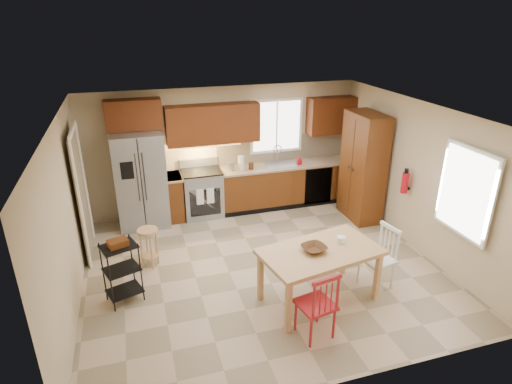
{
  "coord_description": "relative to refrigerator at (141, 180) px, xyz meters",
  "views": [
    {
      "loc": [
        -1.8,
        -5.63,
        3.82
      ],
      "look_at": [
        0.03,
        0.4,
        1.15
      ],
      "focal_mm": 30.0,
      "sensor_mm": 36.0,
      "label": 1
    }
  ],
  "objects": [
    {
      "name": "floor",
      "position": [
        1.7,
        -2.12,
        -0.91
      ],
      "size": [
        5.5,
        5.5,
        0.0
      ],
      "primitive_type": "plane",
      "color": "tan",
      "rests_on": "ground"
    },
    {
      "name": "ceiling",
      "position": [
        1.7,
        -2.12,
        1.59
      ],
      "size": [
        5.5,
        5.0,
        0.02
      ],
      "primitive_type": "cube",
      "color": "silver",
      "rests_on": "ground"
    },
    {
      "name": "wall_back",
      "position": [
        1.7,
        0.38,
        0.34
      ],
      "size": [
        5.5,
        0.02,
        2.5
      ],
      "primitive_type": "cube",
      "color": "#CCB793",
      "rests_on": "ground"
    },
    {
      "name": "wall_front",
      "position": [
        1.7,
        -4.62,
        0.34
      ],
      "size": [
        5.5,
        0.02,
        2.5
      ],
      "primitive_type": "cube",
      "color": "#CCB793",
      "rests_on": "ground"
    },
    {
      "name": "wall_left",
      "position": [
        -1.05,
        -2.12,
        0.34
      ],
      "size": [
        0.02,
        5.0,
        2.5
      ],
      "primitive_type": "cube",
      "color": "#CCB793",
      "rests_on": "ground"
    },
    {
      "name": "wall_right",
      "position": [
        4.45,
        -2.12,
        0.34
      ],
      "size": [
        0.02,
        5.0,
        2.5
      ],
      "primitive_type": "cube",
      "color": "#CCB793",
      "rests_on": "ground"
    },
    {
      "name": "refrigerator",
      "position": [
        0.0,
        0.0,
        0.0
      ],
      "size": [
        0.92,
        0.75,
        1.82
      ],
      "primitive_type": "cube",
      "color": "gray",
      "rests_on": "floor"
    },
    {
      "name": "range_stove",
      "position": [
        1.15,
        0.06,
        -0.45
      ],
      "size": [
        0.76,
        0.63,
        0.92
      ],
      "primitive_type": "cube",
      "color": "gray",
      "rests_on": "floor"
    },
    {
      "name": "base_cabinet_narrow",
      "position": [
        0.6,
        0.08,
        -0.46
      ],
      "size": [
        0.3,
        0.6,
        0.9
      ],
      "primitive_type": "cube",
      "color": "#572C10",
      "rests_on": "floor"
    },
    {
      "name": "base_cabinet_run",
      "position": [
        2.99,
        0.08,
        -0.46
      ],
      "size": [
        2.92,
        0.6,
        0.9
      ],
      "primitive_type": "cube",
      "color": "#572C10",
      "rests_on": "floor"
    },
    {
      "name": "dishwasher",
      "position": [
        3.55,
        -0.22,
        -0.46
      ],
      "size": [
        0.6,
        0.02,
        0.78
      ],
      "primitive_type": "cube",
      "color": "black",
      "rests_on": "floor"
    },
    {
      "name": "backsplash",
      "position": [
        2.99,
        0.36,
        0.27
      ],
      "size": [
        2.92,
        0.03,
        0.55
      ],
      "primitive_type": "cube",
      "color": "beige",
      "rests_on": "wall_back"
    },
    {
      "name": "upper_over_fridge",
      "position": [
        0.0,
        0.2,
        1.19
      ],
      "size": [
        1.0,
        0.35,
        0.55
      ],
      "primitive_type": "cube",
      "color": "#58260E",
      "rests_on": "wall_back"
    },
    {
      "name": "upper_left_block",
      "position": [
        1.45,
        0.2,
        0.92
      ],
      "size": [
        1.8,
        0.35,
        0.75
      ],
      "primitive_type": "cube",
      "color": "#58260E",
      "rests_on": "wall_back"
    },
    {
      "name": "upper_right_block",
      "position": [
        3.95,
        0.2,
        0.92
      ],
      "size": [
        1.0,
        0.35,
        0.75
      ],
      "primitive_type": "cube",
      "color": "#58260E",
      "rests_on": "wall_back"
    },
    {
      "name": "window_back",
      "position": [
        2.8,
        0.35,
        0.74
      ],
      "size": [
        1.12,
        0.04,
        1.12
      ],
      "primitive_type": "cube",
      "color": "white",
      "rests_on": "wall_back"
    },
    {
      "name": "sink",
      "position": [
        2.8,
        0.08,
        -0.05
      ],
      "size": [
        0.62,
        0.46,
        0.16
      ],
      "primitive_type": "cube",
      "color": "gray",
      "rests_on": "base_cabinet_run"
    },
    {
      "name": "undercab_glow",
      "position": [
        1.15,
        0.17,
        0.52
      ],
      "size": [
        1.6,
        0.3,
        0.01
      ],
      "primitive_type": "cube",
      "color": "#FFBF66",
      "rests_on": "wall_back"
    },
    {
      "name": "soap_bottle",
      "position": [
        3.18,
        -0.02,
        0.09
      ],
      "size": [
        0.09,
        0.09,
        0.19
      ],
      "primitive_type": "imported",
      "color": "#AE0C18",
      "rests_on": "base_cabinet_run"
    },
    {
      "name": "paper_towel",
      "position": [
        1.95,
        0.03,
        0.13
      ],
      "size": [
        0.12,
        0.12,
        0.28
      ],
      "primitive_type": "cylinder",
      "color": "white",
      "rests_on": "base_cabinet_run"
    },
    {
      "name": "canister_steel",
      "position": [
        1.75,
        0.03,
        0.08
      ],
      "size": [
        0.11,
        0.11,
        0.18
      ],
      "primitive_type": "cylinder",
      "color": "gray",
      "rests_on": "base_cabinet_run"
    },
    {
      "name": "canister_wood",
      "position": [
        2.15,
        -0.0,
        0.06
      ],
      "size": [
        0.1,
        0.1,
        0.14
      ],
      "primitive_type": "cylinder",
      "color": "#4C2F14",
      "rests_on": "base_cabinet_run"
    },
    {
      "name": "pantry",
      "position": [
        4.13,
        -0.93,
        0.14
      ],
      "size": [
        0.5,
        0.95,
        2.1
      ],
      "primitive_type": "cube",
      "color": "#572C10",
      "rests_on": "floor"
    },
    {
      "name": "fire_extinguisher",
      "position": [
        4.33,
        -1.98,
        0.19
      ],
      "size": [
        0.12,
        0.12,
        0.36
      ],
      "primitive_type": "cylinder",
      "color": "#AE0C18",
      "rests_on": "wall_right"
    },
    {
      "name": "window_right",
      "position": [
        4.38,
        -3.27,
        0.54
      ],
      "size": [
        0.04,
        1.02,
        1.32
      ],
      "primitive_type": "cube",
      "color": "white",
      "rests_on": "wall_right"
    },
    {
      "name": "doorway",
      "position": [
        -0.97,
        -0.82,
        0.14
      ],
      "size": [
        0.04,
        0.95,
        2.1
      ],
      "primitive_type": "cube",
      "color": "#8C7A59",
      "rests_on": "wall_left"
    },
    {
      "name": "dining_table",
      "position": [
        2.22,
        -3.16,
        -0.51
      ],
      "size": [
        1.77,
        1.2,
        0.79
      ],
      "primitive_type": null,
      "rotation": [
        0.0,
        0.0,
        0.18
      ],
      "color": "tan",
      "rests_on": "floor"
    },
    {
      "name": "chair_red",
      "position": [
        1.87,
        -3.81,
        -0.43
      ],
      "size": [
        0.52,
        0.52,
        0.96
      ],
      "primitive_type": null,
      "rotation": [
        0.0,
        0.0,
        0.18
      ],
      "color": "#A71920",
      "rests_on": "floor"
    },
    {
      "name": "chair_white",
      "position": [
        3.17,
        -3.11,
        -0.43
      ],
      "size": [
        0.52,
        0.52,
        0.96
      ],
      "primitive_type": null,
      "rotation": [
        0.0,
        0.0,
        1.75
      ],
      "color": "white",
      "rests_on": "floor"
    },
    {
      "name": "table_bowl",
      "position": [
        2.12,
        -3.16,
        -0.11
      ],
      "size": [
        0.38,
        0.38,
        0.08
      ],
      "primitive_type": "imported",
      "rotation": [
        0.0,
        0.0,
        0.18
      ],
      "color": "#4C2F14",
      "rests_on": "dining_table"
    },
    {
      "name": "table_jar",
      "position": [
        2.58,
        -3.06,
        -0.08
      ],
      "size": [
        0.14,
        0.14,
        0.14
      ],
      "primitive_type": "cylinder",
      "rotation": [
        0.0,
        0.0,
        0.18
      ],
      "color": "white",
      "rests_on": "dining_table"
    },
    {
      "name": "bar_stool",
      "position": [
        -0.01,
        -1.58,
        -0.58
      ],
      "size": [
        0.38,
        0.38,
        0.67
      ],
      "primitive_type": null,
      "rotation": [
        0.0,
        0.0,
        0.2
      ],
      "color": "tan",
      "rests_on": "floor"
    },
    {
      "name": "utility_cart",
      "position": [
        -0.42,
        -2.38,
        -0.45
      ],
      "size": [
        0.56,
        0.49,
        0.93
      ],
      "primitive_type": null,
      "rotation": [
        0.0,
        0.0,
        0.34
      ],
      "color": "black",
      "rests_on": "floor"
    }
  ]
}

